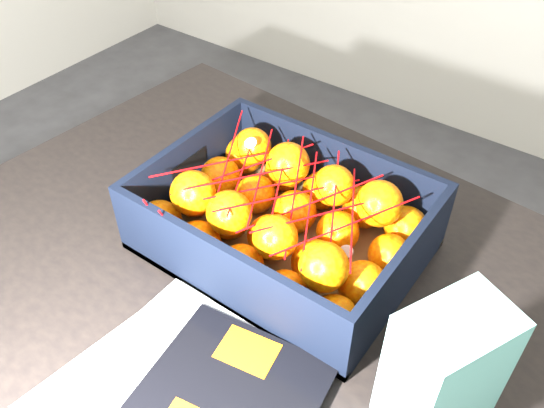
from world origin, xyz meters
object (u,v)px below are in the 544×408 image
Objects in this scene: table at (289,329)px; magazine_stack at (175,398)px; retail_carton at (444,370)px; produce_crate at (283,228)px.

magazine_stack reaches higher than table.
magazine_stack is at bearing -121.39° from retail_carton.
magazine_stack is at bearing -80.96° from produce_crate.
retail_carton is at bearing -13.37° from table.
magazine_stack is (-0.01, -0.23, 0.11)m from table.
table is 3.72× the size of magazine_stack.
table is 6.94× the size of retail_carton.
produce_crate is 0.33m from retail_carton.
magazine_stack is 0.30m from produce_crate.
table is at bearing 86.93° from magazine_stack.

